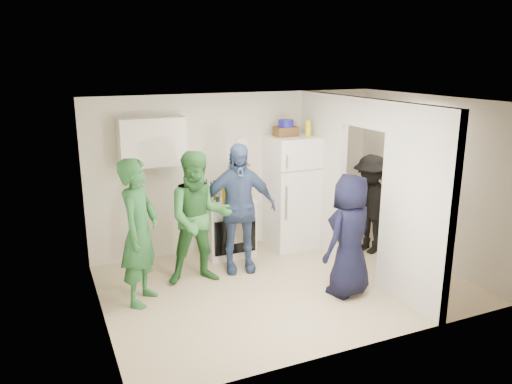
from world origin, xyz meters
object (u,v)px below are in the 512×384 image
person_nook (371,204)px  yellow_cup_stack_top (308,128)px  fridge (292,192)px  wicker_basket (286,131)px  stove (228,226)px  blue_bowl (286,123)px  person_denim (238,208)px  person_green_left (139,232)px  person_green_center (199,218)px  person_navy (350,235)px

person_nook → yellow_cup_stack_top: bearing=-145.4°
fridge → wicker_basket: (-0.10, 0.05, 0.99)m
stove → fridge: bearing=-1.6°
person_nook → blue_bowl: bearing=-141.4°
fridge → person_denim: person_denim is taller
person_green_left → person_green_center: 0.90m
wicker_basket → person_green_center: size_ratio=0.19×
wicker_basket → person_nook: bearing=-36.7°
stove → yellow_cup_stack_top: 2.00m
yellow_cup_stack_top → person_denim: 1.80m
blue_bowl → person_green_center: 2.19m
fridge → stove: bearing=178.4°
blue_bowl → yellow_cup_stack_top: blue_bowl is taller
blue_bowl → person_nook: (1.10, -0.82, -1.24)m
yellow_cup_stack_top → person_navy: bearing=-101.7°
blue_bowl → person_navy: 2.30m
stove → fridge: (1.11, -0.03, 0.46)m
person_nook → fridge: bearing=-142.3°
wicker_basket → person_green_left: 2.95m
wicker_basket → person_green_center: bearing=-154.5°
fridge → blue_bowl: (-0.10, 0.05, 1.12)m
stove → person_green_left: bearing=-145.7°
person_green_center → person_denim: (0.63, 0.16, 0.02)m
person_navy → stove: bearing=-84.1°
person_denim → person_nook: (2.19, -0.17, -0.15)m
fridge → person_green_left: (-2.67, -1.03, 0.02)m
stove → blue_bowl: (1.01, 0.02, 1.57)m
yellow_cup_stack_top → blue_bowl: bearing=154.9°
person_denim → blue_bowl: bearing=42.5°
wicker_basket → person_green_left: bearing=-157.1°
stove → person_green_center: 1.16m
person_green_center → person_denim: size_ratio=0.98×
person_green_center → person_navy: size_ratio=1.14×
yellow_cup_stack_top → person_denim: yellow_cup_stack_top is taller
blue_bowl → person_green_left: 3.00m
person_nook → person_green_left: bearing=-100.7°
yellow_cup_stack_top → fridge: bearing=155.6°
fridge → blue_bowl: blue_bowl is taller
fridge → yellow_cup_stack_top: bearing=-24.4°
wicker_basket → person_denim: 1.58m
fridge → wicker_basket: 0.99m
wicker_basket → blue_bowl: blue_bowl is taller
person_green_left → person_navy: size_ratio=1.15×
fridge → person_green_center: 1.97m
wicker_basket → person_nook: size_ratio=0.22×
person_nook → person_navy: bearing=-60.5°
stove → person_navy: bearing=-63.7°
fridge → wicker_basket: wicker_basket is taller
fridge → person_navy: fridge is taller
blue_bowl → person_green_left: blue_bowl is taller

